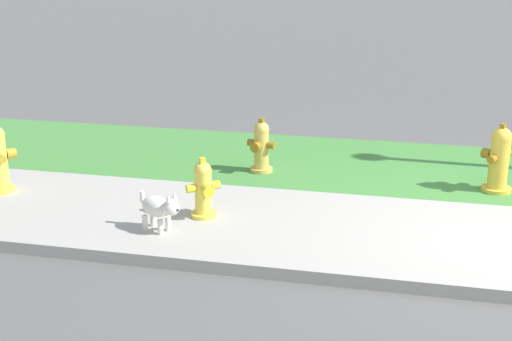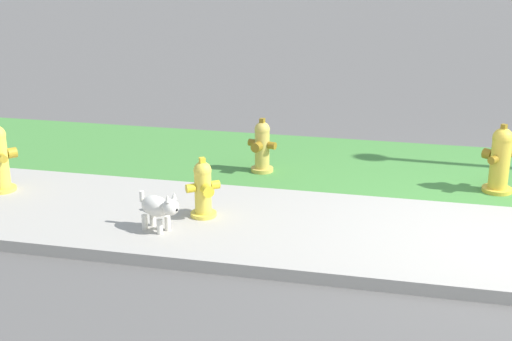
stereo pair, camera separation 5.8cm
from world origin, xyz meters
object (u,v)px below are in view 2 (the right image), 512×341
fire_hydrant_far_end (203,189)px  fire_hydrant_at_driveway (262,147)px  fire_hydrant_near_corner (500,160)px  small_white_dog (159,208)px

fire_hydrant_far_end → fire_hydrant_at_driveway: (0.27, 1.58, 0.02)m
fire_hydrant_far_end → fire_hydrant_at_driveway: size_ratio=0.95×
fire_hydrant_near_corner → small_white_dog: fire_hydrant_near_corner is taller
fire_hydrant_at_driveway → fire_hydrant_near_corner: bearing=-167.0°
fire_hydrant_near_corner → small_white_dog: 3.88m
small_white_dog → fire_hydrant_near_corner: bearing=53.5°
fire_hydrant_far_end → small_white_dog: bearing=20.2°
fire_hydrant_far_end → small_white_dog: fire_hydrant_far_end is taller
fire_hydrant_far_end → fire_hydrant_near_corner: size_ratio=0.81×
fire_hydrant_near_corner → small_white_dog: (-3.36, -1.94, -0.13)m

